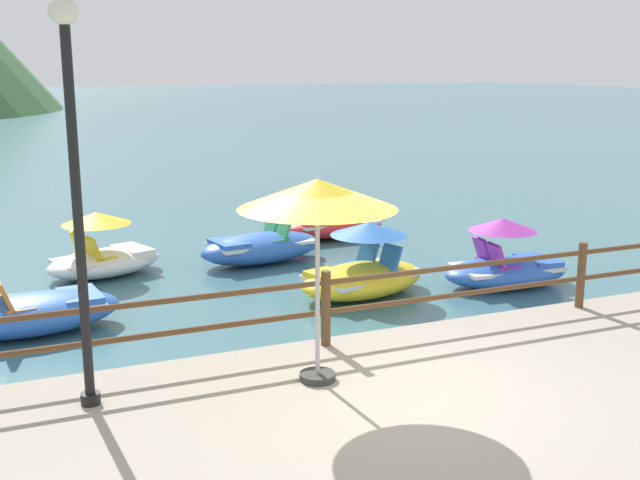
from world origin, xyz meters
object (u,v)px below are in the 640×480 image
Objects in this scene: lamp_post at (75,168)px; pedal_boat_2 at (103,254)px; pedal_boat_4 at (33,313)px; pedal_boat_6 at (261,247)px; beach_umbrella at (317,197)px; pedal_boat_1 at (506,264)px; pedal_boat_3 at (363,271)px; pedal_boat_0 at (333,225)px.

lamp_post reaches higher than pedal_boat_2.
pedal_boat_6 is at bearing 30.86° from pedal_boat_4.
pedal_boat_2 is 0.94× the size of pedal_boat_4.
pedal_boat_2 is at bearing 101.01° from beach_umbrella.
pedal_boat_1 is at bearing 34.38° from beach_umbrella.
pedal_boat_4 is (-2.74, 4.09, -2.14)m from beach_umbrella.
lamp_post reaches higher than pedal_boat_3.
beach_umbrella reaches higher than pedal_boat_2.
pedal_boat_3 is (3.85, -3.01, 0.01)m from pedal_boat_2.
pedal_boat_4 is 5.08m from pedal_boat_6.
beach_umbrella is 5.08m from pedal_boat_3.
lamp_post is 1.80× the size of beach_umbrella.
pedal_boat_3 reaches higher than pedal_boat_0.
pedal_boat_0 is 0.95× the size of pedal_boat_4.
beach_umbrella is at bearing -78.99° from pedal_boat_2.
beach_umbrella is at bearing -103.59° from pedal_boat_6.
pedal_boat_3 is (2.50, 3.93, -2.03)m from beach_umbrella.
pedal_boat_6 reaches higher than pedal_boat_4.
pedal_boat_2 is (-1.35, 6.94, -2.04)m from beach_umbrella.
pedal_boat_0 is (3.87, 8.27, -2.17)m from beach_umbrella.
pedal_boat_0 is at bearing 64.90° from beach_umbrella.
beach_umbrella is at bearing -8.06° from lamp_post.
pedal_boat_0 is 2.74m from pedal_boat_6.
pedal_boat_2 reaches higher than pedal_boat_4.
pedal_boat_3 is 1.02× the size of pedal_boat_4.
pedal_boat_3 is at bearing 57.57° from beach_umbrella.
pedal_boat_0 is at bearing 72.42° from pedal_boat_3.
pedal_boat_0 is 1.03× the size of pedal_boat_1.
pedal_boat_2 is at bearing -165.75° from pedal_boat_0.
pedal_boat_1 is 4.72m from pedal_boat_6.
pedal_boat_2 is at bearing 141.97° from pedal_boat_3.
lamp_post is at bearing -84.55° from pedal_boat_4.
pedal_boat_4 is (-5.24, 0.16, -0.11)m from pedal_boat_3.
pedal_boat_4 is at bearing 123.83° from beach_umbrella.
lamp_post is 2.44m from beach_umbrella.
pedal_boat_0 is at bearing 14.25° from pedal_boat_2.
pedal_boat_6 is (4.36, 2.61, 0.01)m from pedal_boat_4.
pedal_boat_6 is (2.97, -0.24, -0.09)m from pedal_boat_2.
pedal_boat_1 is at bearing -43.49° from pedal_boat_6.
pedal_boat_2 is 2.98m from pedal_boat_6.
beach_umbrella is 6.45m from pedal_boat_1.
lamp_post is 7.11m from pedal_boat_2.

